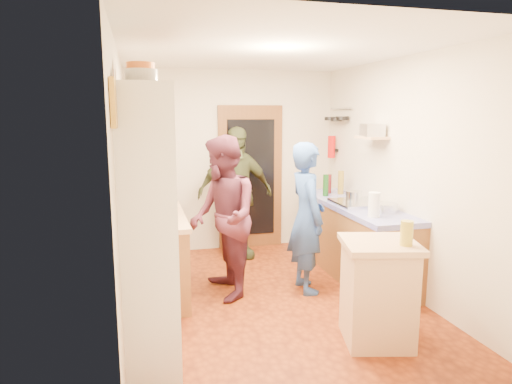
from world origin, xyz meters
name	(u,v)px	position (x,y,z in m)	size (l,w,h in m)	color
floor	(272,299)	(0.00, 0.00, -0.01)	(3.00, 4.00, 0.02)	#893711
ceiling	(273,50)	(0.00, 0.00, 2.61)	(3.00, 4.00, 0.02)	silver
wall_back	(233,161)	(0.00, 2.01, 1.30)	(3.00, 0.02, 2.60)	beige
wall_front	(365,226)	(0.00, -2.01, 1.30)	(3.00, 0.02, 2.60)	beige
wall_left	(122,186)	(-1.51, 0.00, 1.30)	(0.02, 4.00, 2.60)	beige
wall_right	(401,175)	(1.51, 0.00, 1.30)	(0.02, 4.00, 2.60)	beige
door_frame	(251,178)	(0.25, 1.97, 1.05)	(0.95, 0.06, 2.10)	brown
door_glass	(251,178)	(0.25, 1.94, 1.05)	(0.70, 0.02, 1.70)	black
hutch_body	(147,224)	(-1.30, -0.80, 1.10)	(0.40, 1.20, 2.20)	white
hutch_top_shelf	(141,88)	(-1.30, -0.80, 2.18)	(0.40, 1.14, 0.04)	white
plate_stack	(142,76)	(-1.30, -1.08, 2.25)	(0.23, 0.23, 0.10)	white
orange_pot_a	(141,74)	(-1.30, -0.78, 2.29)	(0.22, 0.22, 0.17)	orange
orange_pot_b	(140,78)	(-1.30, -0.43, 2.29)	(0.19, 0.19, 0.17)	orange
left_counter_base	(156,257)	(-1.20, 0.45, 0.42)	(0.60, 1.40, 0.85)	brown
left_counter_top	(155,217)	(-1.20, 0.45, 0.88)	(0.64, 1.44, 0.05)	tan
toaster	(162,217)	(-1.15, -0.06, 0.99)	(0.24, 0.16, 0.18)	white
kettle	(150,211)	(-1.25, 0.23, 0.99)	(0.16, 0.16, 0.18)	white
orange_bowl	(161,208)	(-1.12, 0.58, 0.94)	(0.18, 0.18, 0.08)	orange
chopping_board	(154,204)	(-1.18, 1.01, 0.91)	(0.30, 0.22, 0.03)	tan
right_counter_base	(353,241)	(1.20, 0.50, 0.42)	(0.60, 2.20, 0.84)	brown
right_counter_top	(354,206)	(1.20, 0.50, 0.87)	(0.62, 2.22, 0.06)	#1714AA
hob	(358,203)	(1.20, 0.41, 0.92)	(0.55, 0.58, 0.04)	silver
pot_on_hob	(354,196)	(1.15, 0.42, 1.00)	(0.19, 0.19, 0.13)	silver
bottle_a	(326,185)	(1.05, 1.05, 1.05)	(0.07, 0.07, 0.29)	#143F14
bottle_b	(329,184)	(1.18, 1.23, 1.03)	(0.07, 0.07, 0.26)	#591419
bottle_c	(341,182)	(1.31, 1.14, 1.06)	(0.08, 0.08, 0.32)	olive
paper_towel	(374,205)	(1.05, -0.24, 1.03)	(0.12, 0.12, 0.27)	white
mixing_bowl	(386,208)	(1.30, -0.06, 0.95)	(0.26, 0.26, 0.10)	silver
island_base	(378,295)	(0.62, -1.13, 0.43)	(0.55, 0.55, 0.86)	tan
island_top	(380,244)	(0.62, -1.13, 0.89)	(0.62, 0.62, 0.05)	tan
cutting_board	(373,241)	(0.59, -1.07, 0.90)	(0.35, 0.28, 0.02)	white
oil_jar	(407,233)	(0.77, -1.29, 1.01)	(0.10, 0.10, 0.21)	#AD9E2D
pan_rail	(341,109)	(1.46, 1.52, 2.05)	(0.02, 0.02, 0.65)	silver
pan_hang_a	(342,118)	(1.40, 1.35, 1.92)	(0.18, 0.18, 0.05)	black
pan_hang_b	(336,119)	(1.40, 1.55, 1.90)	(0.16, 0.16, 0.05)	black
pan_hang_c	(330,119)	(1.40, 1.75, 1.91)	(0.17, 0.17, 0.05)	black
wall_shelf	(372,138)	(1.37, 0.45, 1.70)	(0.26, 0.42, 0.03)	tan
radio	(372,130)	(1.37, 0.45, 1.79)	(0.22, 0.30, 0.15)	silver
ext_bracket	(335,150)	(1.47, 1.70, 1.45)	(0.06, 0.10, 0.04)	black
fire_extinguisher	(332,147)	(1.41, 1.70, 1.50)	(0.11, 0.11, 0.32)	red
picture_frame	(113,103)	(-1.48, -1.55, 2.05)	(0.03, 0.25, 0.30)	gold
person_hob	(310,218)	(0.48, 0.12, 0.84)	(0.61, 0.40, 1.68)	#2C4D99
person_left	(225,217)	(-0.46, 0.25, 0.88)	(0.86, 0.67, 1.77)	#4C1F2E
person_back	(237,193)	(-0.06, 1.50, 0.91)	(1.06, 0.44, 1.82)	#383E23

